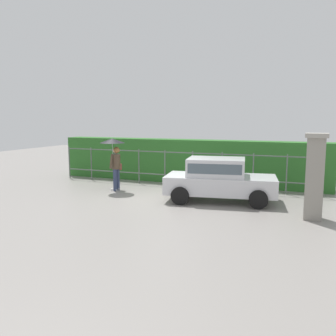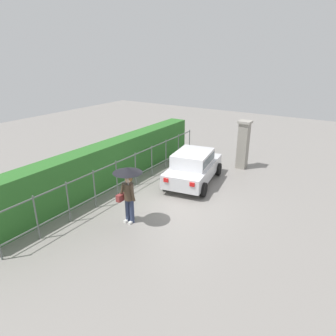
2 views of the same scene
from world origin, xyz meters
name	(u,v)px [view 2 (image 2 of 2)]	position (x,y,z in m)	size (l,w,h in m)	color
ground_plane	(181,202)	(0.00, 0.00, 0.00)	(40.00, 40.00, 0.00)	gray
car	(193,166)	(1.94, 0.50, 0.80)	(3.93, 2.35, 1.48)	silver
pedestrian	(128,183)	(-2.28, 0.72, 1.49)	(0.97, 0.97, 2.05)	#2D3856
gate_pillar	(243,144)	(4.95, -0.70, 1.24)	(0.60, 0.60, 2.42)	gray
fence_section	(126,172)	(-0.27, 2.49, 0.83)	(11.09, 0.05, 1.50)	#59605B
hedge_row	(108,165)	(-0.27, 3.54, 0.95)	(12.04, 0.90, 1.90)	#2D6B28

